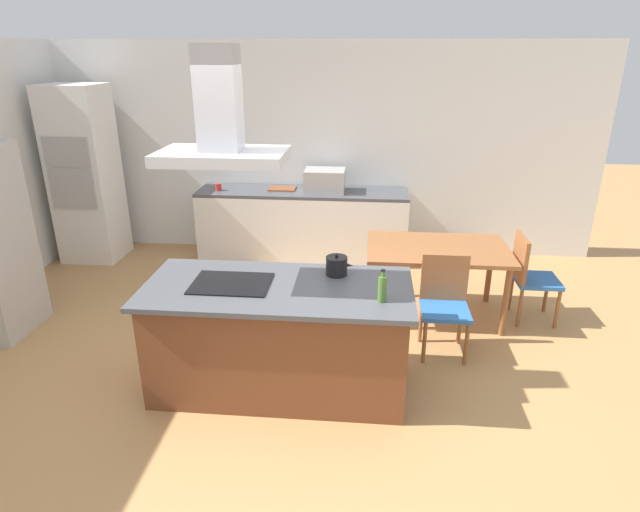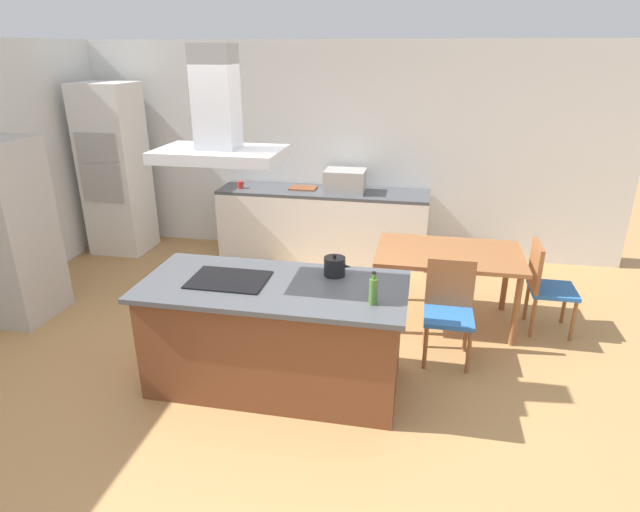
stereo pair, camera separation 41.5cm
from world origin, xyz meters
name	(u,v)px [view 2 (the right image)]	position (x,y,z in m)	size (l,w,h in m)	color
ground	(313,303)	(0.00, 1.50, 0.00)	(16.00, 16.00, 0.00)	tan
wall_back	(340,151)	(0.00, 3.25, 1.35)	(7.20, 0.10, 2.70)	white
kitchen_island	(275,335)	(0.00, 0.00, 0.45)	(2.07, 0.95, 0.90)	brown
cooktop	(229,280)	(-0.36, 0.00, 0.91)	(0.60, 0.44, 0.01)	black
tea_kettle	(335,266)	(0.44, 0.26, 0.98)	(0.22, 0.17, 0.18)	black
olive_oil_bottle	(373,291)	(0.79, -0.19, 1.00)	(0.06, 0.06, 0.25)	#47722D
back_counter	(323,224)	(-0.16, 2.88, 0.45)	(2.68, 0.62, 0.90)	white
countertop_microwave	(345,181)	(0.12, 2.88, 1.04)	(0.50, 0.38, 0.28)	#B2AFAA
coffee_mug_red	(240,185)	(-1.23, 2.80, 0.95)	(0.08, 0.08, 0.09)	red
cutting_board	(303,188)	(-0.43, 2.93, 0.91)	(0.34, 0.24, 0.02)	brown
wall_oven_stack	(115,170)	(-2.90, 2.65, 1.10)	(0.70, 0.66, 2.20)	white
refrigerator	(1,231)	(-2.98, 0.67, 0.91)	(0.80, 0.73, 1.82)	#B2AFAA
dining_table	(448,260)	(1.38, 1.38, 0.67)	(1.40, 0.90, 0.75)	#995B33
chair_at_right_end	(545,282)	(2.30, 1.38, 0.51)	(0.42, 0.42, 0.89)	#2D6BB7
chair_facing_island	(449,304)	(1.38, 0.71, 0.51)	(0.42, 0.42, 0.89)	#2D6BB7
range_hood	(218,124)	(-0.36, 0.00, 2.10)	(0.90, 0.55, 0.78)	#ADADB2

